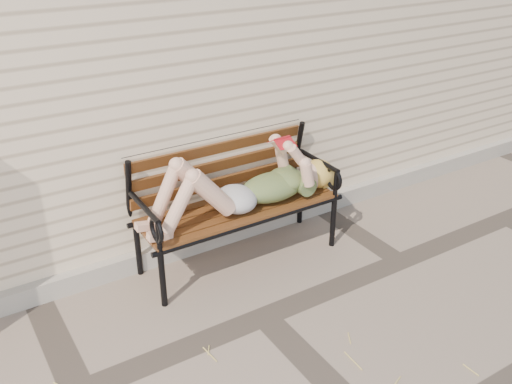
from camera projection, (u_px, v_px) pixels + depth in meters
ground at (264, 316)px, 3.82m from camera, size 80.00×80.00×0.00m
house_wall at (95, 18)px, 5.41m from camera, size 8.00×4.00×3.00m
foundation_strip at (198, 242)px, 4.52m from camera, size 8.00×0.10×0.15m
garden_bench at (232, 184)px, 4.25m from camera, size 1.66×0.66×1.08m
reading_woman at (242, 186)px, 4.14m from camera, size 1.57×0.36×0.49m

